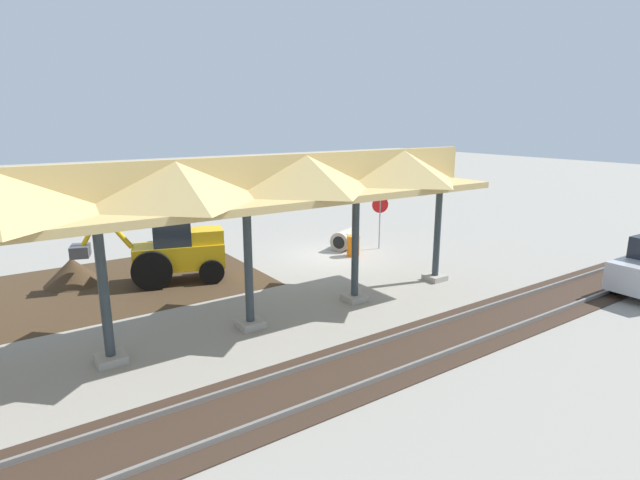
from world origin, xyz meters
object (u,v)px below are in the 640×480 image
stop_sign (380,211)px  backhoe (174,248)px  concrete_pipe (346,239)px  traffic_barrel (353,246)px

stop_sign → backhoe: backhoe is taller
concrete_pipe → stop_sign: bearing=144.8°
stop_sign → backhoe: bearing=-3.7°
backhoe → traffic_barrel: backhoe is taller
stop_sign → traffic_barrel: 2.22m
backhoe → concrete_pipe: (-8.08, -0.29, -0.82)m
traffic_barrel → stop_sign: bearing=-170.1°
backhoe → traffic_barrel: 7.69m
stop_sign → backhoe: (9.35, -0.61, -0.50)m
backhoe → concrete_pipe: size_ratio=3.08×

